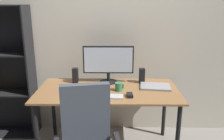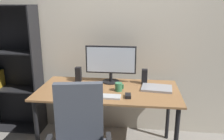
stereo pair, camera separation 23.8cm
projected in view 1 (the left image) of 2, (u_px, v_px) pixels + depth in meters
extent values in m
cube|color=beige|center=(109.00, 31.00, 2.85)|extent=(6.40, 0.10, 2.60)
cube|color=olive|center=(108.00, 90.00, 2.48)|extent=(1.50, 0.76, 0.02)
cylinder|color=black|center=(37.00, 137.00, 2.29)|extent=(0.04, 0.04, 0.72)
cylinder|color=black|center=(178.00, 138.00, 2.27)|extent=(0.04, 0.04, 0.72)
cylinder|color=black|center=(54.00, 109.00, 2.90)|extent=(0.04, 0.04, 0.72)
cylinder|color=black|center=(164.00, 109.00, 2.88)|extent=(0.04, 0.04, 0.72)
cylinder|color=black|center=(109.00, 82.00, 2.71)|extent=(0.20, 0.20, 0.01)
cylinder|color=black|center=(109.00, 77.00, 2.69)|extent=(0.04, 0.04, 0.10)
cube|color=black|center=(108.00, 60.00, 2.64)|extent=(0.58, 0.03, 0.32)
cube|color=silver|center=(108.00, 60.00, 2.62)|extent=(0.55, 0.01, 0.29)
cube|color=#B7BABC|center=(108.00, 97.00, 2.26)|extent=(0.29, 0.12, 0.02)
cube|color=black|center=(130.00, 95.00, 2.28)|extent=(0.06, 0.10, 0.03)
cylinder|color=#387F51|center=(119.00, 87.00, 2.43)|extent=(0.08, 0.08, 0.09)
cube|color=#387F51|center=(123.00, 86.00, 2.43)|extent=(0.02, 0.01, 0.05)
cube|color=#99999E|center=(155.00, 87.00, 2.54)|extent=(0.34, 0.26, 0.02)
cube|color=black|center=(75.00, 75.00, 2.68)|extent=(0.06, 0.07, 0.17)
cube|color=black|center=(142.00, 76.00, 2.67)|extent=(0.06, 0.07, 0.17)
cube|color=white|center=(82.00, 98.00, 2.26)|extent=(0.28, 0.34, 0.00)
cube|color=#474C56|center=(86.00, 114.00, 1.91)|extent=(0.41, 0.14, 0.52)
cube|color=black|center=(32.00, 74.00, 2.80)|extent=(0.02, 0.28, 1.61)
cube|color=black|center=(9.00, 71.00, 2.93)|extent=(0.69, 0.01, 1.61)
cube|color=black|center=(12.00, 132.00, 3.02)|extent=(0.66, 0.26, 0.02)
cube|color=black|center=(6.00, 93.00, 2.87)|extent=(0.66, 0.26, 0.02)
cube|color=black|center=(1.00, 54.00, 2.73)|extent=(0.66, 0.26, 0.02)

